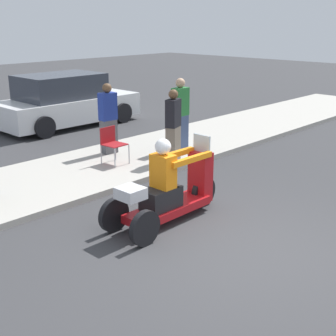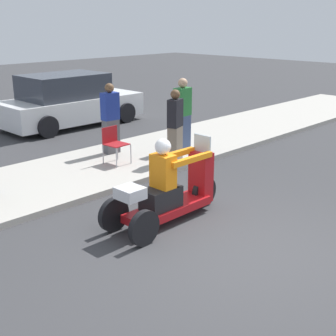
{
  "view_description": "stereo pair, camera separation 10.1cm",
  "coord_description": "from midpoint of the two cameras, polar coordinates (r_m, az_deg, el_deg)",
  "views": [
    {
      "loc": [
        -5.27,
        -3.44,
        3.24
      ],
      "look_at": [
        -0.06,
        1.53,
        0.94
      ],
      "focal_mm": 50.0,
      "sensor_mm": 36.0,
      "label": 1
    },
    {
      "loc": [
        -5.2,
        -3.51,
        3.24
      ],
      "look_at": [
        -0.06,
        1.53,
        0.94
      ],
      "focal_mm": 50.0,
      "sensor_mm": 36.0,
      "label": 2
    }
  ],
  "objects": [
    {
      "name": "spectator_near_curb",
      "position": [
        11.33,
        -6.77,
        5.85
      ],
      "size": [
        0.42,
        0.27,
        1.69
      ],
      "color": "#515156",
      "rests_on": "sidewalk_strip"
    },
    {
      "name": "sidewalk_strip",
      "position": [
        10.14,
        -11.94,
        -0.96
      ],
      "size": [
        28.0,
        2.8,
        0.12
      ],
      "color": "#B2ADA3",
      "rests_on": "ground"
    },
    {
      "name": "parked_car_lot_far",
      "position": [
        15.15,
        -11.8,
        7.93
      ],
      "size": [
        4.5,
        2.1,
        1.63
      ],
      "color": "silver",
      "rests_on": "ground"
    },
    {
      "name": "folding_chair_curbside",
      "position": [
        10.56,
        -6.38,
        3.26
      ],
      "size": [
        0.49,
        0.49,
        0.82
      ],
      "color": "#A5A8AD",
      "rests_on": "sidewalk_strip"
    },
    {
      "name": "motorcycle_trike",
      "position": [
        7.71,
        0.46,
        -3.0
      ],
      "size": [
        2.35,
        0.81,
        1.45
      ],
      "color": "black",
      "rests_on": "ground"
    },
    {
      "name": "spectator_with_child",
      "position": [
        10.61,
        1.15,
        5.02
      ],
      "size": [
        0.44,
        0.35,
        1.64
      ],
      "color": "#726656",
      "rests_on": "sidewalk_strip"
    },
    {
      "name": "ground_plane",
      "position": [
        7.07,
        9.79,
        -9.83
      ],
      "size": [
        60.0,
        60.0,
        0.0
      ],
      "primitive_type": "plane",
      "color": "#38383A"
    },
    {
      "name": "spectator_end_of_line",
      "position": [
        11.57,
        2.02,
        6.4
      ],
      "size": [
        0.44,
        0.28,
        1.77
      ],
      "color": "#38476B",
      "rests_on": "sidewalk_strip"
    }
  ]
}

